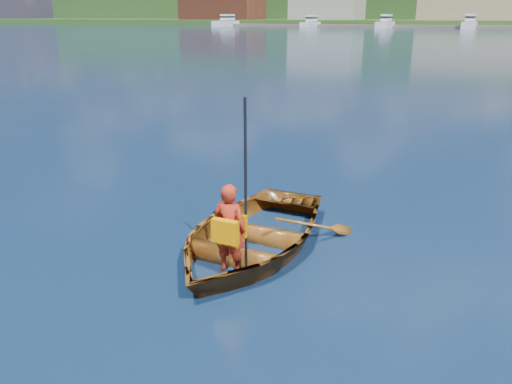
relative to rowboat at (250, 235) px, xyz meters
name	(u,v)px	position (x,y,z in m)	size (l,w,h in m)	color
ground	(146,248)	(-1.36, -0.65, -0.21)	(600.00, 600.00, 0.00)	#0E2245
rowboat	(250,235)	(0.00, 0.00, 0.00)	(2.55, 3.54, 0.72)	#69430A
child_paddler	(230,228)	(0.17, -0.90, 0.48)	(0.43, 0.34, 2.20)	#B62917
dock	(473,27)	(-4.70, 147.35, 0.19)	(160.05, 6.90, 0.80)	#63564B
waterfront_buildings	(464,0)	(-9.10, 164.35, 7.53)	(202.00, 16.00, 14.00)	brown
marina_yachts	(479,23)	(-3.07, 142.68, 1.13)	(146.67, 13.22, 4.34)	silver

